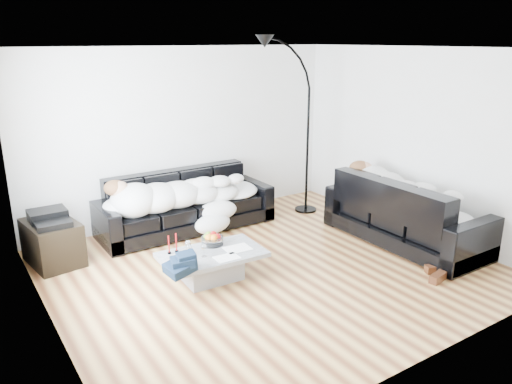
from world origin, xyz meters
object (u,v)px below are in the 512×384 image
wine_glass_c (204,250)px  av_cabinet (53,242)px  shoes (438,273)px  sofa_right (406,210)px  wine_glass_b (189,251)px  sleeper_right (407,196)px  coffee_table (213,266)px  wine_glass_a (188,247)px  sleeper_back (187,188)px  floor_lamp (308,138)px  sofa_back (186,202)px  candle_left (169,245)px  candle_right (176,243)px  stereo (49,217)px  fruit_bowl (212,238)px

wine_glass_c → av_cabinet: 2.03m
wine_glass_c → shoes: bearing=-29.7°
sofa_right → wine_glass_b: (-3.05, 0.47, -0.03)m
sleeper_right → av_cabinet: size_ratio=2.44×
coffee_table → wine_glass_a: size_ratio=7.14×
sleeper_back → floor_lamp: 2.08m
sofa_back → sofa_right: size_ratio=1.13×
coffee_table → candle_left: size_ratio=5.45×
candle_right → shoes: candle_right is taller
av_cabinet → stereo: 0.34m
floor_lamp → fruit_bowl: bearing=-160.1°
wine_glass_c → sleeper_back: bearing=70.0°
wine_glass_a → av_cabinet: size_ratio=0.21×
sofa_back → wine_glass_a: size_ratio=15.44×
sofa_back → av_cabinet: sofa_back is taller
sofa_right → sleeper_right: sofa_right is taller
coffee_table → fruit_bowl: size_ratio=4.50×
av_cabinet → stereo: bearing=0.0°
coffee_table → wine_glass_b: 0.38m
sofa_back → sleeper_right: size_ratio=1.32×
sleeper_back → sleeper_right: 3.07m
wine_glass_a → candle_right: bearing=128.0°
wine_glass_a → wine_glass_c: wine_glass_a is taller
wine_glass_b → wine_glass_c: wine_glass_b is taller
sleeper_back → wine_glass_c: bearing=-110.0°
sleeper_back → stereo: bearing=-177.2°
sleeper_right → wine_glass_c: 2.93m
wine_glass_a → floor_lamp: 3.06m
coffee_table → fruit_bowl: bearing=60.5°
sofa_right → floor_lamp: bearing=10.0°
stereo → wine_glass_a: bearing=-49.7°
wine_glass_c → sleeper_right: bearing=-7.8°
wine_glass_c → shoes: 2.76m
wine_glass_a → floor_lamp: bearing=24.2°
coffee_table → wine_glass_a: wine_glass_a is taller
fruit_bowl → wine_glass_c: size_ratio=1.68×
sofa_right → shoes: (-0.52, -0.96, -0.40)m
wine_glass_a → floor_lamp: size_ratio=0.07×
wine_glass_b → floor_lamp: (2.73, 1.31, 0.79)m
sofa_right → av_cabinet: (-4.20, 1.95, -0.18)m
sofa_right → sleeper_right: bearing=-180.0°
sleeper_right → wine_glass_c: bearing=82.2°
coffee_table → sofa_back: bearing=74.1°
wine_glass_c → candle_right: size_ratio=0.68×
coffee_table → sleeper_right: bearing=-9.0°
sleeper_right → candle_left: bearing=78.0°
candle_left → sofa_right: bearing=-12.0°
floor_lamp → sleeper_right: bearing=-85.8°
sleeper_right → floor_lamp: 1.88m
shoes → candle_left: bearing=149.0°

